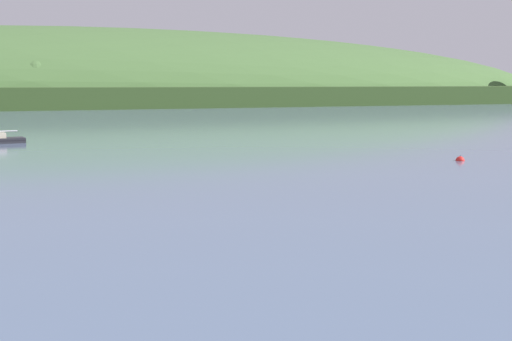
{
  "coord_description": "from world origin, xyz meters",
  "views": [
    {
      "loc": [
        -9.91,
        6.65,
        6.02
      ],
      "look_at": [
        4.74,
        39.3,
        1.41
      ],
      "focal_mm": 47.75,
      "sensor_mm": 36.0,
      "label": 1
    }
  ],
  "objects": [
    {
      "name": "mooring_buoy_foreground",
      "position": [
        26.21,
        48.21,
        0.0
      ],
      "size": [
        0.69,
        0.69,
        0.77
      ],
      "color": "red",
      "rests_on": "ground"
    },
    {
      "name": "far_shoreline_hill",
      "position": [
        31.73,
        222.53,
        0.26
      ],
      "size": [
        443.03,
        128.24,
        46.38
      ],
      "rotation": [
        0.0,
        0.0,
        -0.04
      ],
      "color": "#314A21",
      "rests_on": "ground"
    }
  ]
}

